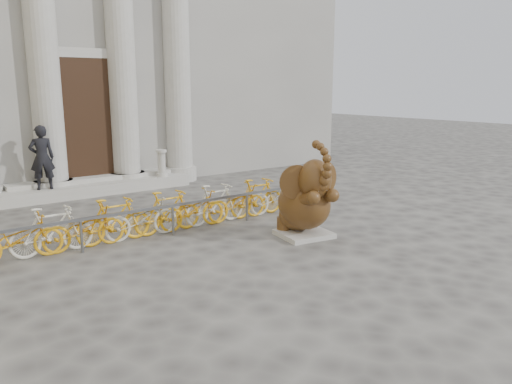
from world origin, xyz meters
TOP-DOWN VIEW (x-y plane):
  - ground at (0.00, 0.00)m, footprint 80.00×80.00m
  - classical_building at (0.00, 14.93)m, footprint 22.00×10.70m
  - entrance_steps at (0.00, 9.40)m, footprint 6.00×1.20m
  - elephant_statue at (2.16, 1.95)m, footprint 1.47×1.71m
  - bike_rack at (-0.18, 4.08)m, footprint 8.28×0.53m
  - pedestrian at (-1.62, 9.19)m, footprint 0.75×0.55m
  - balustrade_post at (2.14, 9.10)m, footprint 0.37×0.37m

SIDE VIEW (x-z plane):
  - ground at x=0.00m, z-range 0.00..0.00m
  - entrance_steps at x=0.00m, z-range 0.00..0.36m
  - bike_rack at x=-0.18m, z-range 0.00..1.00m
  - balustrade_post at x=2.14m, z-range 0.32..1.23m
  - elephant_statue at x=2.16m, z-range -0.30..1.91m
  - pedestrian at x=-1.62m, z-range 0.36..2.25m
  - classical_building at x=0.00m, z-range -0.02..11.98m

